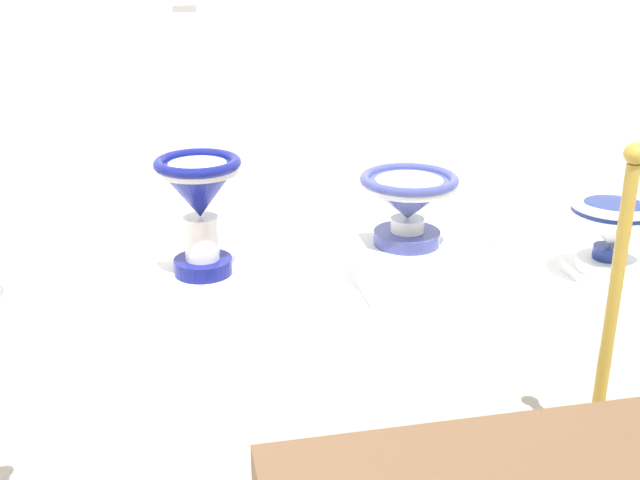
% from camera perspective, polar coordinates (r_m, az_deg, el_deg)
% --- Properties ---
extents(display_platform, '(3.60, 1.02, 0.12)m').
position_cam_1_polar(display_platform, '(3.28, -0.54, -6.22)').
color(display_platform, white).
rests_on(display_platform, ground_plane).
extents(plinth_block_tall_cobalt, '(0.37, 0.30, 0.23)m').
position_cam_1_polar(plinth_block_tall_cobalt, '(3.12, -8.29, -4.32)').
color(plinth_block_tall_cobalt, white).
rests_on(plinth_block_tall_cobalt, display_platform).
extents(antique_toilet_tall_cobalt, '(0.32, 0.32, 0.46)m').
position_cam_1_polar(antique_toilet_tall_cobalt, '(2.96, -8.72, 3.15)').
color(antique_toilet_tall_cobalt, navy).
rests_on(antique_toilet_tall_cobalt, plinth_block_tall_cobalt).
extents(plinth_block_central_ornate, '(0.35, 0.32, 0.24)m').
position_cam_1_polar(plinth_block_central_ornate, '(3.38, 6.19, -2.13)').
color(plinth_block_central_ornate, white).
rests_on(plinth_block_central_ornate, display_platform).
extents(antique_toilet_central_ornate, '(0.40, 0.40, 0.30)m').
position_cam_1_polar(antique_toilet_central_ornate, '(3.27, 6.40, 2.97)').
color(antique_toilet_central_ornate, '#414994').
rests_on(antique_toilet_central_ornate, plinth_block_central_ornate).
extents(plinth_block_rightmost, '(0.28, 0.28, 0.05)m').
position_cam_1_polar(plinth_block_rightmost, '(3.78, 19.89, -2.30)').
color(plinth_block_rightmost, white).
rests_on(plinth_block_rightmost, display_platform).
extents(antique_toilet_rightmost, '(0.38, 0.38, 0.33)m').
position_cam_1_polar(antique_toilet_rightmost, '(3.69, 20.34, 1.08)').
color(antique_toilet_rightmost, white).
rests_on(antique_toilet_rightmost, plinth_block_rightmost).
extents(stanchion_post_near_right, '(0.25, 0.25, 1.04)m').
position_cam_1_polar(stanchion_post_near_right, '(2.61, 19.76, -8.91)').
color(stanchion_post_near_right, gold).
rests_on(stanchion_post_near_right, ground_plane).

